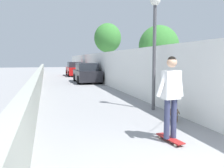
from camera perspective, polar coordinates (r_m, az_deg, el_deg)
ground_plane at (r=16.77m, az=-9.07°, el=-0.32°), size 80.00×80.00×0.00m
wall_left at (r=14.62m, az=-17.39°, el=0.74°), size 48.00×0.30×1.10m
fence_right at (r=15.19m, az=0.61°, el=3.53°), size 48.00×0.30×2.34m
tree_right_near at (r=11.29m, az=11.23°, el=8.82°), size 1.85×1.85×3.39m
tree_right_mid at (r=22.37m, az=-1.06°, el=11.04°), size 2.51×2.51×5.16m
lamp_post at (r=8.58m, az=10.28°, el=12.35°), size 0.36×0.36×4.03m
skateboard at (r=5.51m, az=13.82°, el=-12.73°), size 0.82×0.30×0.08m
person_skateboarder at (r=5.27m, az=14.11°, el=-1.56°), size 0.27×0.72×1.80m
dog at (r=7.20m, az=14.27°, el=-6.60°), size 1.86×1.08×1.06m
car_near at (r=18.80m, az=-6.15°, el=2.58°), size 4.02×1.80×1.54m
car_far at (r=26.39m, az=-8.92°, el=3.52°), size 4.06×1.80×1.54m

